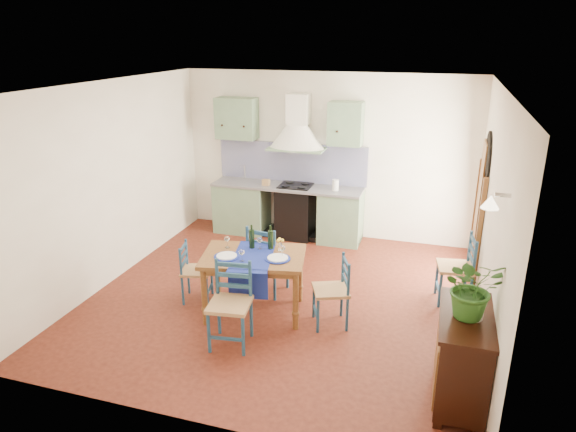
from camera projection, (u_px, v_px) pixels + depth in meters
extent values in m
plane|color=#3F150D|center=(282.00, 297.00, 6.97)|extent=(5.00, 5.00, 0.00)
cube|color=white|center=(326.00, 156.00, 8.75)|extent=(5.00, 0.04, 2.80)
cube|color=gray|center=(242.00, 207.00, 9.19)|extent=(0.90, 0.60, 0.88)
cube|color=gray|center=(341.00, 217.00, 8.70)|extent=(0.70, 0.60, 0.88)
cube|color=black|center=(295.00, 212.00, 8.92)|extent=(0.60, 0.58, 0.88)
cube|color=gray|center=(287.00, 186.00, 8.80)|extent=(2.60, 0.64, 0.04)
cube|color=silver|center=(241.00, 183.00, 9.04)|extent=(0.45, 0.40, 0.03)
cylinder|color=silver|center=(245.00, 172.00, 9.15)|extent=(0.02, 0.02, 0.26)
cube|color=black|center=(296.00, 186.00, 8.75)|extent=(0.55, 0.48, 0.02)
cube|color=black|center=(288.00, 232.00, 9.14)|extent=(2.60, 0.50, 0.08)
cube|color=#0A0D5E|center=(292.00, 162.00, 8.93)|extent=(2.65, 0.05, 0.68)
cube|color=gray|center=(237.00, 118.00, 8.81)|extent=(0.70, 0.34, 0.70)
cube|color=gray|center=(346.00, 124.00, 8.29)|extent=(0.55, 0.34, 0.70)
cone|color=silver|center=(297.00, 137.00, 8.53)|extent=(0.96, 0.96, 0.40)
cube|color=silver|center=(299.00, 109.00, 8.46)|extent=(0.36, 0.30, 0.50)
cube|color=white|center=(492.00, 219.00, 5.81)|extent=(0.04, 5.00, 2.80)
cube|color=black|center=(479.00, 224.00, 7.27)|extent=(0.03, 1.00, 1.65)
cylinder|color=black|center=(486.00, 168.00, 6.99)|extent=(0.03, 1.00, 1.00)
cube|color=brown|center=(478.00, 238.00, 6.79)|extent=(0.06, 0.06, 1.65)
cube|color=brown|center=(475.00, 212.00, 7.76)|extent=(0.06, 0.06, 1.65)
cube|color=brown|center=(478.00, 209.00, 7.42)|extent=(0.04, 0.55, 1.96)
cylinder|color=silver|center=(504.00, 195.00, 4.47)|extent=(0.15, 0.04, 0.04)
cone|color=#FFEDC6|center=(490.00, 202.00, 4.52)|extent=(0.16, 0.16, 0.12)
cube|color=white|center=(112.00, 183.00, 7.19)|extent=(0.04, 5.00, 2.80)
cube|color=white|center=(281.00, 85.00, 6.02)|extent=(5.00, 5.00, 0.01)
cube|color=brown|center=(253.00, 257.00, 6.34)|extent=(1.40, 1.07, 0.05)
cube|color=brown|center=(254.00, 262.00, 6.36)|extent=(1.25, 0.92, 0.08)
cylinder|color=brown|center=(204.00, 297.00, 6.20)|extent=(0.07, 0.07, 0.74)
cylinder|color=brown|center=(217.00, 272.00, 6.85)|extent=(0.07, 0.07, 0.74)
cylinder|color=brown|center=(296.00, 301.00, 6.10)|extent=(0.07, 0.07, 0.74)
cylinder|color=brown|center=(300.00, 276.00, 6.75)|extent=(0.07, 0.07, 0.74)
cube|color=navy|center=(253.00, 257.00, 6.28)|extent=(0.65, 1.02, 0.01)
cube|color=navy|center=(248.00, 284.00, 5.99)|extent=(0.46, 0.11, 0.38)
cylinder|color=navy|center=(227.00, 257.00, 6.26)|extent=(0.31, 0.31, 0.01)
cylinder|color=white|center=(227.00, 256.00, 6.26)|extent=(0.25, 0.25, 0.01)
cylinder|color=navy|center=(278.00, 259.00, 6.20)|extent=(0.31, 0.31, 0.01)
cylinder|color=white|center=(278.00, 258.00, 6.20)|extent=(0.25, 0.25, 0.01)
cylinder|color=black|center=(252.00, 237.00, 6.48)|extent=(0.07, 0.07, 0.32)
cylinder|color=black|center=(271.00, 237.00, 6.46)|extent=(0.07, 0.07, 0.32)
cylinder|color=white|center=(280.00, 247.00, 6.43)|extent=(0.05, 0.05, 0.10)
sphere|color=yellow|center=(280.00, 240.00, 6.40)|extent=(0.10, 0.10, 0.10)
cylinder|color=navy|center=(209.00, 333.00, 5.68)|extent=(0.04, 0.04, 0.50)
cylinder|color=navy|center=(218.00, 297.00, 5.96)|extent=(0.04, 0.04, 0.98)
cylinder|color=navy|center=(243.00, 336.00, 5.62)|extent=(0.04, 0.04, 0.50)
cylinder|color=navy|center=(251.00, 300.00, 5.90)|extent=(0.04, 0.04, 0.98)
cube|color=#AB8053|center=(230.00, 304.00, 5.74)|extent=(0.51, 0.51, 0.04)
cube|color=navy|center=(234.00, 286.00, 5.88)|extent=(0.41, 0.08, 0.05)
cube|color=navy|center=(233.00, 275.00, 5.84)|extent=(0.41, 0.08, 0.05)
cube|color=navy|center=(233.00, 265.00, 5.79)|extent=(0.41, 0.08, 0.05)
cube|color=navy|center=(226.00, 339.00, 5.67)|extent=(0.39, 0.08, 0.03)
cylinder|color=navy|center=(288.00, 271.00, 7.14)|extent=(0.04, 0.04, 0.51)
cylinder|color=navy|center=(274.00, 266.00, 6.72)|extent=(0.04, 0.04, 1.00)
cylinder|color=navy|center=(262.00, 266.00, 7.30)|extent=(0.04, 0.04, 0.51)
cylinder|color=navy|center=(248.00, 261.00, 6.88)|extent=(0.04, 0.04, 1.00)
cube|color=#AB8053|center=(268.00, 256.00, 6.96)|extent=(0.53, 0.53, 0.04)
cube|color=navy|center=(261.00, 252.00, 6.74)|extent=(0.42, 0.09, 0.05)
cube|color=navy|center=(261.00, 243.00, 6.70)|extent=(0.42, 0.09, 0.05)
cube|color=navy|center=(260.00, 233.00, 6.65)|extent=(0.42, 0.09, 0.05)
cube|color=navy|center=(275.00, 272.00, 7.24)|extent=(0.40, 0.09, 0.03)
cylinder|color=navy|center=(207.00, 291.00, 6.68)|extent=(0.03, 0.03, 0.41)
cylinder|color=navy|center=(182.00, 277.00, 6.64)|extent=(0.03, 0.03, 0.80)
cylinder|color=navy|center=(212.00, 280.00, 6.99)|extent=(0.03, 0.03, 0.41)
cylinder|color=navy|center=(188.00, 267.00, 6.94)|extent=(0.03, 0.03, 0.80)
cube|color=#AB8053|center=(197.00, 271.00, 6.77)|extent=(0.45, 0.45, 0.04)
cube|color=navy|center=(184.00, 263.00, 6.74)|extent=(0.10, 0.33, 0.04)
cube|color=navy|center=(183.00, 255.00, 6.71)|extent=(0.10, 0.33, 0.04)
cube|color=navy|center=(183.00, 248.00, 6.67)|extent=(0.10, 0.33, 0.04)
cube|color=navy|center=(210.00, 289.00, 6.85)|extent=(0.10, 0.32, 0.02)
cylinder|color=navy|center=(314.00, 301.00, 6.40)|extent=(0.04, 0.04, 0.45)
cylinder|color=navy|center=(342.00, 285.00, 6.36)|extent=(0.04, 0.04, 0.88)
cylinder|color=navy|center=(318.00, 316.00, 6.07)|extent=(0.04, 0.04, 0.45)
cylinder|color=navy|center=(348.00, 298.00, 6.03)|extent=(0.04, 0.04, 0.88)
cube|color=#AB8053|center=(331.00, 290.00, 6.17)|extent=(0.53, 0.53, 0.04)
cube|color=navy|center=(345.00, 280.00, 6.15)|extent=(0.16, 0.35, 0.04)
cube|color=navy|center=(346.00, 272.00, 6.11)|extent=(0.16, 0.35, 0.04)
cube|color=navy|center=(346.00, 263.00, 6.07)|extent=(0.16, 0.35, 0.04)
cube|color=navy|center=(316.00, 312.00, 6.25)|extent=(0.16, 0.34, 0.02)
cylinder|color=navy|center=(437.00, 277.00, 6.99)|extent=(0.04, 0.04, 0.48)
cylinder|color=navy|center=(468.00, 264.00, 6.85)|extent=(0.04, 0.04, 0.95)
cylinder|color=navy|center=(440.00, 290.00, 6.64)|extent=(0.04, 0.04, 0.48)
cylinder|color=navy|center=(473.00, 276.00, 6.50)|extent=(0.04, 0.04, 0.95)
cube|color=#AB8053|center=(455.00, 267.00, 6.70)|extent=(0.50, 0.50, 0.04)
cube|color=navy|center=(471.00, 259.00, 6.62)|extent=(0.08, 0.40, 0.05)
cube|color=navy|center=(473.00, 250.00, 6.58)|extent=(0.08, 0.40, 0.05)
cube|color=navy|center=(474.00, 241.00, 6.54)|extent=(0.08, 0.40, 0.05)
cube|color=navy|center=(438.00, 287.00, 6.83)|extent=(0.08, 0.38, 0.03)
cube|color=black|center=(462.00, 357.00, 4.86)|extent=(0.45, 1.00, 0.82)
cube|color=black|center=(468.00, 317.00, 4.72)|extent=(0.50, 1.05, 0.04)
cube|color=brown|center=(436.00, 370.00, 4.73)|extent=(0.02, 0.38, 0.63)
cube|color=brown|center=(438.00, 343.00, 5.15)|extent=(0.02, 0.38, 0.63)
cube|color=black|center=(437.00, 423.00, 4.66)|extent=(0.08, 0.08, 0.08)
cube|color=black|center=(440.00, 366.00, 5.46)|extent=(0.08, 0.08, 0.08)
cube|color=black|center=(478.00, 431.00, 4.57)|extent=(0.08, 0.08, 0.08)
cube|color=black|center=(475.00, 372.00, 5.36)|extent=(0.08, 0.08, 0.08)
imported|color=#28581D|center=(473.00, 287.00, 4.60)|extent=(0.64, 0.60, 0.60)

